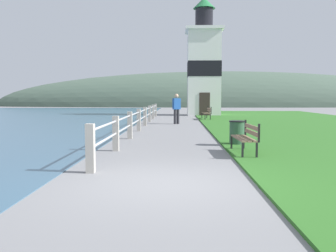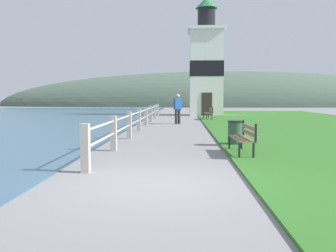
# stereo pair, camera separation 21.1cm
# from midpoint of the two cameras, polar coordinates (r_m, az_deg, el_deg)

# --- Properties ---
(ground_plane) EXTENTS (160.00, 160.00, 0.00)m
(ground_plane) POSITION_cam_midpoint_polar(r_m,az_deg,el_deg) (7.12, -1.48, -8.82)
(ground_plane) COLOR slate
(grass_verge) EXTENTS (12.00, 42.19, 0.06)m
(grass_verge) POSITION_cam_midpoint_polar(r_m,az_deg,el_deg) (22.29, 20.85, 0.04)
(grass_verge) COLOR #2D6623
(grass_verge) RESTS_ON ground_plane
(seawall_railing) EXTENTS (0.18, 23.09, 1.06)m
(seawall_railing) POSITION_cam_midpoint_polar(r_m,az_deg,el_deg) (19.51, -4.28, 1.41)
(seawall_railing) COLOR #A8A399
(seawall_railing) RESTS_ON ground_plane
(park_bench_near) EXTENTS (0.53, 1.72, 0.94)m
(park_bench_near) POSITION_cam_midpoint_polar(r_m,az_deg,el_deg) (10.76, 11.32, -1.49)
(park_bench_near) COLOR #846B51
(park_bench_near) RESTS_ON ground_plane
(park_bench_midway) EXTENTS (0.58, 1.93, 0.94)m
(park_bench_midway) POSITION_cam_midpoint_polar(r_m,az_deg,el_deg) (27.00, 5.77, 2.12)
(park_bench_midway) COLOR #846B51
(park_bench_midway) RESTS_ON ground_plane
(lighthouse) EXTENTS (3.24, 3.24, 10.27)m
(lighthouse) POSITION_cam_midpoint_polar(r_m,az_deg,el_deg) (33.55, 5.29, 9.12)
(lighthouse) COLOR white
(lighthouse) RESTS_ON ground_plane
(person_strolling) EXTENTS (0.50, 0.42, 1.81)m
(person_strolling) POSITION_cam_midpoint_polar(r_m,az_deg,el_deg) (22.53, 1.04, 2.81)
(person_strolling) COLOR #28282D
(person_strolling) RESTS_ON ground_plane
(trash_bin) EXTENTS (0.54, 0.54, 0.84)m
(trash_bin) POSITION_cam_midpoint_polar(r_m,az_deg,el_deg) (12.77, 10.00, -1.05)
(trash_bin) COLOR #2D5138
(trash_bin) RESTS_ON ground_plane
(distant_hillside) EXTENTS (80.00, 16.00, 12.00)m
(distant_hillside) POSITION_cam_midpoint_polar(r_m,az_deg,el_deg) (65.51, 8.31, 2.99)
(distant_hillside) COLOR #475B4C
(distant_hillside) RESTS_ON ground_plane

